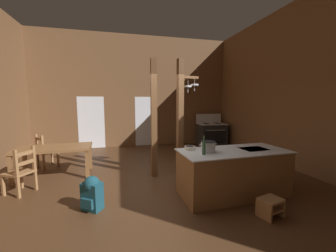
% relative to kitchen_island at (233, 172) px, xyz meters
% --- Properties ---
extents(ground_plane, '(8.62, 9.51, 0.10)m').
position_rel_kitchen_island_xyz_m(ground_plane, '(-1.48, 0.67, -0.50)').
color(ground_plane, '#4C301C').
extents(wall_back, '(8.62, 0.14, 4.52)m').
position_rel_kitchen_island_xyz_m(wall_back, '(-1.48, 5.10, 1.81)').
color(wall_back, brown).
rests_on(wall_back, ground_plane).
extents(wall_right, '(0.14, 9.51, 4.52)m').
position_rel_kitchen_island_xyz_m(wall_right, '(2.50, 0.67, 1.81)').
color(wall_right, brown).
rests_on(wall_right, ground_plane).
extents(glazed_door_back_left, '(1.00, 0.01, 2.05)m').
position_rel_kitchen_island_xyz_m(glazed_door_back_left, '(-3.24, 5.02, 0.58)').
color(glazed_door_back_left, white).
rests_on(glazed_door_back_left, ground_plane).
extents(glazed_panel_back_right, '(0.84, 0.01, 2.05)m').
position_rel_kitchen_island_xyz_m(glazed_panel_back_right, '(-1.09, 5.02, 0.58)').
color(glazed_panel_back_right, white).
rests_on(glazed_panel_back_right, ground_plane).
extents(kitchen_island, '(2.20, 1.06, 0.90)m').
position_rel_kitchen_island_xyz_m(kitchen_island, '(0.00, 0.00, 0.00)').
color(kitchen_island, brown).
rests_on(kitchen_island, ground_plane).
extents(stove_range, '(1.17, 0.86, 1.32)m').
position_rel_kitchen_island_xyz_m(stove_range, '(1.65, 4.37, 0.03)').
color(stove_range, '#282828').
rests_on(stove_range, ground_plane).
extents(support_post_with_pot_rack, '(0.58, 0.25, 2.87)m').
position_rel_kitchen_island_xyz_m(support_post_with_pot_rack, '(-0.69, 1.30, 1.07)').
color(support_post_with_pot_rack, brown).
rests_on(support_post_with_pot_rack, ground_plane).
extents(support_post_center, '(0.14, 0.14, 2.87)m').
position_rel_kitchen_island_xyz_m(support_post_center, '(-1.35, 1.38, 0.98)').
color(support_post_center, brown).
rests_on(support_post_center, ground_plane).
extents(step_stool, '(0.42, 0.36, 0.30)m').
position_rel_kitchen_island_xyz_m(step_stool, '(0.16, -0.87, -0.27)').
color(step_stool, '#9E7044').
rests_on(step_stool, ground_plane).
extents(dining_table, '(1.73, 0.96, 0.74)m').
position_rel_kitchen_island_xyz_m(dining_table, '(-3.76, 1.96, 0.20)').
color(dining_table, brown).
rests_on(dining_table, ground_plane).
extents(ladderback_chair_near_window, '(0.60, 0.60, 0.95)m').
position_rel_kitchen_island_xyz_m(ladderback_chair_near_window, '(-4.13, 1.05, 0.00)').
color(ladderback_chair_near_window, '#9E7044').
rests_on(ladderback_chair_near_window, ground_plane).
extents(ladderback_chair_by_post, '(0.62, 0.62, 0.95)m').
position_rel_kitchen_island_xyz_m(ladderback_chair_by_post, '(-4.22, 2.77, 0.00)').
color(ladderback_chair_by_post, '#9E7044').
rests_on(ladderback_chair_by_post, ground_plane).
extents(backpack, '(0.39, 0.38, 0.60)m').
position_rel_kitchen_island_xyz_m(backpack, '(-2.67, 0.04, -0.14)').
color(backpack, '#194756').
rests_on(backpack, ground_plane).
extents(stockpot_on_counter, '(0.35, 0.28, 0.21)m').
position_rel_kitchen_island_xyz_m(stockpot_on_counter, '(-0.55, 0.00, 0.55)').
color(stockpot_on_counter, silver).
rests_on(stockpot_on_counter, kitchen_island).
extents(mixing_bowl_on_counter, '(0.21, 0.21, 0.08)m').
position_rel_kitchen_island_xyz_m(mixing_bowl_on_counter, '(-0.83, 0.25, 0.49)').
color(mixing_bowl_on_counter, silver).
rests_on(mixing_bowl_on_counter, kitchen_island).
extents(bottle_tall_on_counter, '(0.06, 0.06, 0.35)m').
position_rel_kitchen_island_xyz_m(bottle_tall_on_counter, '(-0.71, -0.16, 0.59)').
color(bottle_tall_on_counter, '#2D5638').
rests_on(bottle_tall_on_counter, kitchen_island).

